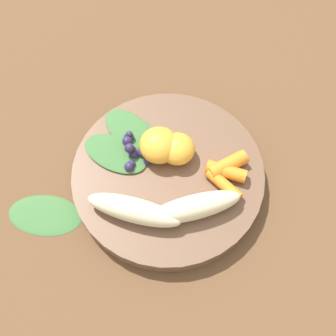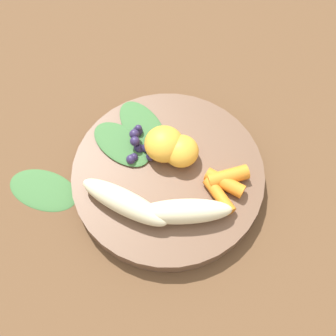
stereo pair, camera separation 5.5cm
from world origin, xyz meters
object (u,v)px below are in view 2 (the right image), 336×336
at_px(banana_peeled_left, 183,212).
at_px(banana_peeled_right, 124,202).
at_px(bowl, 168,176).
at_px(orange_segment_near, 164,144).
at_px(kale_leaf_stray, 43,189).

distance_m(banana_peeled_left, banana_peeled_right, 0.07).
relative_size(bowl, banana_peeled_right, 2.13).
relative_size(bowl, orange_segment_near, 4.89).
bearing_deg(kale_leaf_stray, banana_peeled_right, -176.17).
bearing_deg(orange_segment_near, banana_peeled_right, -171.78).
relative_size(orange_segment_near, kale_leaf_stray, 0.53).
bearing_deg(kale_leaf_stray, orange_segment_near, -143.74).
bearing_deg(banana_peeled_left, bowl, 104.21).
relative_size(bowl, banana_peeled_left, 2.13).
distance_m(bowl, banana_peeled_right, 0.08).
xyz_separation_m(banana_peeled_left, kale_leaf_stray, (-0.08, 0.18, -0.04)).
bearing_deg(bowl, banana_peeled_left, -123.95).
bearing_deg(bowl, banana_peeled_right, 172.33).
relative_size(banana_peeled_right, kale_leaf_stray, 1.21).
xyz_separation_m(banana_peeled_left, banana_peeled_right, (-0.04, 0.06, 0.00)).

